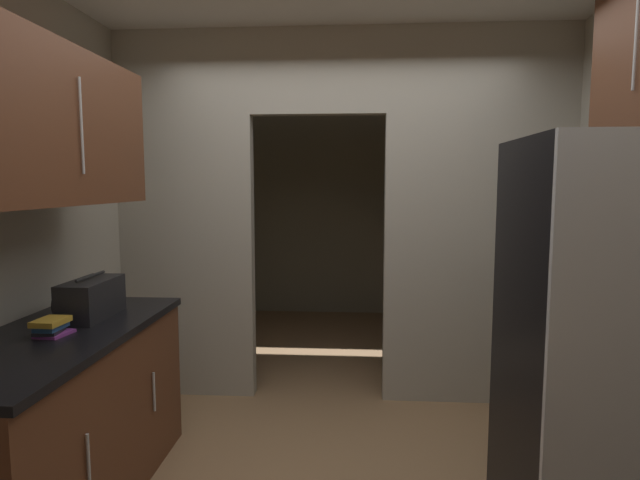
% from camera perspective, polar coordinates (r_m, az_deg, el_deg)
% --- Properties ---
extents(kitchen_partition, '(3.33, 0.12, 2.73)m').
position_cam_1_polar(kitchen_partition, '(3.86, 2.93, 3.70)').
color(kitchen_partition, '#ADA899').
rests_on(kitchen_partition, ground).
extents(adjoining_room_shell, '(3.33, 2.73, 2.73)m').
position_cam_1_polar(adjoining_room_shell, '(5.72, 2.79, 3.58)').
color(adjoining_room_shell, gray).
rests_on(adjoining_room_shell, ground).
extents(refrigerator, '(0.81, 0.80, 1.81)m').
position_cam_1_polar(refrigerator, '(2.64, 29.11, -10.30)').
color(refrigerator, black).
rests_on(refrigerator, ground).
extents(lower_cabinet_run, '(0.68, 1.62, 0.90)m').
position_cam_1_polar(lower_cabinet_run, '(3.00, -26.49, -17.42)').
color(lower_cabinet_run, brown).
rests_on(lower_cabinet_run, ground).
extents(upper_cabinet_counterside, '(0.36, 1.46, 0.73)m').
position_cam_1_polar(upper_cabinet_counterside, '(2.77, -27.93, 10.91)').
color(upper_cabinet_counterside, brown).
extents(boombox, '(0.20, 0.41, 0.23)m').
position_cam_1_polar(boombox, '(3.07, -23.70, -5.88)').
color(boombox, black).
rests_on(boombox, lower_cabinet_run).
extents(book_stack, '(0.15, 0.18, 0.08)m').
position_cam_1_polar(book_stack, '(2.80, -27.25, -8.42)').
color(book_stack, '#8C3893').
rests_on(book_stack, lower_cabinet_run).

